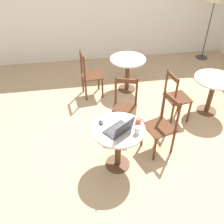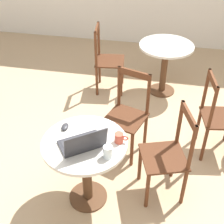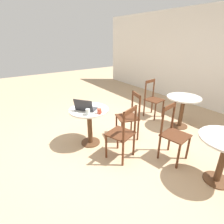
# 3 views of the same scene
# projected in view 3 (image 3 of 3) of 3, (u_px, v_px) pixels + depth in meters

# --- Properties ---
(ground_plane) EXTENTS (16.00, 16.00, 0.00)m
(ground_plane) POSITION_uv_depth(u_px,v_px,m) (117.00, 144.00, 3.40)
(ground_plane) COLOR tan
(wall_back) EXTENTS (9.40, 0.06, 2.70)m
(wall_back) POSITION_uv_depth(u_px,v_px,m) (217.00, 60.00, 4.56)
(wall_back) COLOR white
(wall_back) RESTS_ON ground_plane
(cafe_table_near) EXTENTS (0.72, 0.72, 0.72)m
(cafe_table_near) POSITION_uv_depth(u_px,v_px,m) (89.00, 118.00, 3.22)
(cafe_table_near) COLOR #51331E
(cafe_table_near) RESTS_ON ground_plane
(cafe_table_far) EXTENTS (0.72, 0.72, 0.72)m
(cafe_table_far) POSITION_uv_depth(u_px,v_px,m) (183.00, 104.00, 3.85)
(cafe_table_far) COLOR #51331E
(cafe_table_far) RESTS_ON ground_plane
(chair_near_right) EXTENTS (0.49, 0.49, 0.94)m
(chair_near_right) POSITION_uv_depth(u_px,v_px,m) (123.00, 134.00, 2.84)
(chair_near_right) COLOR #562D19
(chair_near_right) RESTS_ON ground_plane
(chair_near_back) EXTENTS (0.49, 0.49, 0.94)m
(chair_near_back) POSITION_uv_depth(u_px,v_px,m) (129.00, 117.00, 3.46)
(chair_near_back) COLOR #562D19
(chair_near_back) RESTS_ON ground_plane
(chair_mid_left) EXTENTS (0.44, 0.44, 0.94)m
(chair_mid_left) POSITION_uv_depth(u_px,v_px,m) (173.00, 134.00, 2.84)
(chair_mid_left) COLOR #562D19
(chair_mid_left) RESTS_ON ground_plane
(chair_far_left) EXTENTS (0.43, 0.43, 0.94)m
(chair_far_left) POSITION_uv_depth(u_px,v_px,m) (153.00, 99.00, 4.43)
(chair_far_left) COLOR #562D19
(chair_far_left) RESTS_ON ground_plane
(laptop) EXTENTS (0.43, 0.41, 0.22)m
(laptop) POSITION_uv_depth(u_px,v_px,m) (86.00, 107.00, 3.10)
(laptop) COLOR #2D2D33
(laptop) RESTS_ON cafe_table_near
(mouse) EXTENTS (0.06, 0.10, 0.03)m
(mouse) POSITION_uv_depth(u_px,v_px,m) (90.00, 103.00, 3.38)
(mouse) COLOR #2D2D33
(mouse) RESTS_ON cafe_table_near
(mug) EXTENTS (0.11, 0.07, 0.09)m
(mug) POSITION_uv_depth(u_px,v_px,m) (99.00, 111.00, 2.95)
(mug) COLOR #C64C38
(mug) RESTS_ON cafe_table_near
(drinking_glass) EXTENTS (0.07, 0.07, 0.11)m
(drinking_glass) POSITION_uv_depth(u_px,v_px,m) (88.00, 112.00, 2.89)
(drinking_glass) COLOR silver
(drinking_glass) RESTS_ON cafe_table_near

